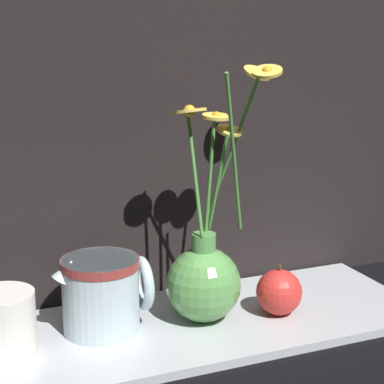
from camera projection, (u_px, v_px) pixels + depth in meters
name	position (u px, v px, depth m)	size (l,w,h in m)	color
ground_plane	(187.00, 330.00, 0.90)	(6.00, 6.00, 0.00)	black
shelf	(187.00, 326.00, 0.90)	(0.69, 0.24, 0.01)	#B2B7BC
vase_with_flowers	(204.00, 274.00, 0.89)	(0.18, 0.15, 0.35)	#59994C
yellow_mug	(0.00, 325.00, 0.79)	(0.09, 0.08, 0.08)	silver
ceramic_pitcher	(103.00, 290.00, 0.86)	(0.13, 0.11, 0.11)	silver
orange_fruit	(279.00, 292.00, 0.91)	(0.07, 0.07, 0.07)	red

